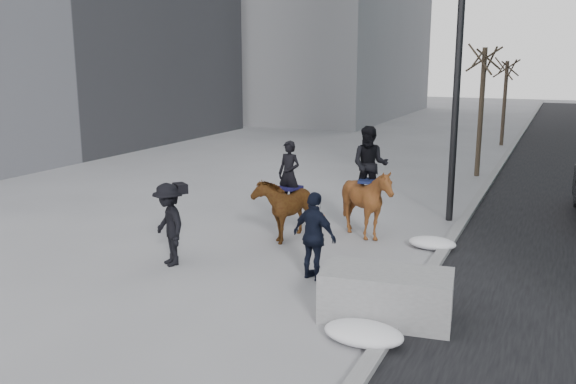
% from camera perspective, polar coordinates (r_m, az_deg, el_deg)
% --- Properties ---
extents(ground, '(120.00, 120.00, 0.00)m').
position_cam_1_polar(ground, '(12.29, -2.34, -7.95)').
color(ground, gray).
rests_on(ground, ground).
extents(curb, '(0.25, 90.00, 0.12)m').
position_cam_1_polar(curb, '(20.83, 17.82, 0.14)').
color(curb, gray).
rests_on(curb, ground).
extents(planter, '(2.25, 1.34, 0.85)m').
position_cam_1_polar(planter, '(10.37, 9.17, -9.55)').
color(planter, gray).
rests_on(planter, ground).
extents(tree_near, '(1.20, 1.20, 5.17)m').
position_cam_1_polar(tree_near, '(23.38, 17.64, 7.70)').
color(tree_near, '#33281E').
rests_on(tree_near, ground).
extents(tree_far, '(1.20, 1.20, 4.61)m').
position_cam_1_polar(tree_far, '(32.26, 19.61, 8.21)').
color(tree_far, '#372D20').
rests_on(tree_far, ground).
extents(mounted_left, '(1.15, 1.94, 2.35)m').
position_cam_1_polar(mounted_left, '(14.72, -0.11, -0.95)').
color(mounted_left, '#48210E').
rests_on(mounted_left, ground).
extents(mounted_right, '(1.65, 1.80, 2.71)m').
position_cam_1_polar(mounted_right, '(14.72, 7.45, -0.20)').
color(mounted_right, '#502F10').
rests_on(mounted_right, ground).
extents(feeder, '(1.11, 1.00, 1.75)m').
position_cam_1_polar(feeder, '(11.93, 2.50, -4.15)').
color(feeder, black).
rests_on(feeder, ground).
extents(camera_crew, '(1.30, 1.19, 1.75)m').
position_cam_1_polar(camera_crew, '(12.98, -11.08, -2.96)').
color(camera_crew, black).
rests_on(camera_crew, ground).
extents(lamppost, '(0.25, 1.48, 9.09)m').
position_cam_1_polar(lamppost, '(16.39, 15.75, 14.48)').
color(lamppost, black).
rests_on(lamppost, ground).
extents(snow_piles, '(1.25, 5.94, 0.32)m').
position_cam_1_polar(snow_piles, '(11.42, 10.16, -8.96)').
color(snow_piles, silver).
rests_on(snow_piles, ground).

